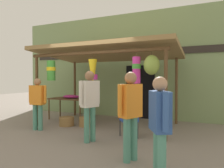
{
  "coord_description": "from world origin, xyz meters",
  "views": [
    {
      "loc": [
        2.81,
        -5.16,
        1.5
      ],
      "look_at": [
        0.1,
        0.97,
        1.33
      ],
      "focal_mm": 33.33,
      "sensor_mm": 36.0,
      "label": 1
    }
  ],
  "objects_px": {
    "vendor_in_orange": "(160,121)",
    "folding_chair": "(132,118)",
    "passerby_at_right": "(130,109)",
    "flower_heap_on_table": "(71,96)",
    "wicker_basket_by_table": "(86,122)",
    "customer_foreground": "(38,100)",
    "wicker_basket_spare": "(67,121)",
    "shopper_by_bananas": "(90,100)",
    "display_table": "(69,100)"
  },
  "relations": [
    {
      "from": "flower_heap_on_table",
      "to": "wicker_basket_by_table",
      "type": "bearing_deg",
      "value": -35.32
    },
    {
      "from": "folding_chair",
      "to": "vendor_in_orange",
      "type": "relative_size",
      "value": 0.55
    },
    {
      "from": "flower_heap_on_table",
      "to": "wicker_basket_by_table",
      "type": "height_order",
      "value": "flower_heap_on_table"
    },
    {
      "from": "display_table",
      "to": "passerby_at_right",
      "type": "relative_size",
      "value": 0.89
    },
    {
      "from": "flower_heap_on_table",
      "to": "wicker_basket_by_table",
      "type": "distance_m",
      "value": 1.51
    },
    {
      "from": "shopper_by_bananas",
      "to": "passerby_at_right",
      "type": "xyz_separation_m",
      "value": [
        1.25,
        -0.7,
        -0.04
      ]
    },
    {
      "from": "vendor_in_orange",
      "to": "customer_foreground",
      "type": "height_order",
      "value": "vendor_in_orange"
    },
    {
      "from": "vendor_in_orange",
      "to": "folding_chair",
      "type": "bearing_deg",
      "value": 118.04
    },
    {
      "from": "wicker_basket_spare",
      "to": "vendor_in_orange",
      "type": "distance_m",
      "value": 4.31
    },
    {
      "from": "shopper_by_bananas",
      "to": "passerby_at_right",
      "type": "relative_size",
      "value": 1.04
    },
    {
      "from": "display_table",
      "to": "flower_heap_on_table",
      "type": "xyz_separation_m",
      "value": [
        0.06,
        0.04,
        0.14
      ]
    },
    {
      "from": "vendor_in_orange",
      "to": "passerby_at_right",
      "type": "distance_m",
      "value": 0.89
    },
    {
      "from": "vendor_in_orange",
      "to": "passerby_at_right",
      "type": "xyz_separation_m",
      "value": [
        -0.64,
        0.61,
        0.06
      ]
    },
    {
      "from": "flower_heap_on_table",
      "to": "wicker_basket_by_table",
      "type": "xyz_separation_m",
      "value": [
        1.1,
        -0.78,
        -0.7
      ]
    },
    {
      "from": "display_table",
      "to": "flower_heap_on_table",
      "type": "bearing_deg",
      "value": 32.85
    },
    {
      "from": "flower_heap_on_table",
      "to": "folding_chair",
      "type": "height_order",
      "value": "flower_heap_on_table"
    },
    {
      "from": "folding_chair",
      "to": "customer_foreground",
      "type": "relative_size",
      "value": 0.56
    },
    {
      "from": "wicker_basket_spare",
      "to": "passerby_at_right",
      "type": "relative_size",
      "value": 0.29
    },
    {
      "from": "wicker_basket_by_table",
      "to": "folding_chair",
      "type": "bearing_deg",
      "value": -19.16
    },
    {
      "from": "passerby_at_right",
      "to": "flower_heap_on_table",
      "type": "bearing_deg",
      "value": 138.94
    },
    {
      "from": "customer_foreground",
      "to": "vendor_in_orange",
      "type": "bearing_deg",
      "value": -23.63
    },
    {
      "from": "shopper_by_bananas",
      "to": "customer_foreground",
      "type": "bearing_deg",
      "value": 169.25
    },
    {
      "from": "wicker_basket_by_table",
      "to": "customer_foreground",
      "type": "bearing_deg",
      "value": -136.07
    },
    {
      "from": "display_table",
      "to": "customer_foreground",
      "type": "bearing_deg",
      "value": -85.85
    },
    {
      "from": "wicker_basket_by_table",
      "to": "vendor_in_orange",
      "type": "relative_size",
      "value": 0.3
    },
    {
      "from": "customer_foreground",
      "to": "shopper_by_bananas",
      "type": "bearing_deg",
      "value": -10.75
    },
    {
      "from": "shopper_by_bananas",
      "to": "passerby_at_right",
      "type": "bearing_deg",
      "value": -29.28
    },
    {
      "from": "customer_foreground",
      "to": "passerby_at_right",
      "type": "xyz_separation_m",
      "value": [
        3.2,
        -1.07,
        0.07
      ]
    },
    {
      "from": "wicker_basket_spare",
      "to": "passerby_at_right",
      "type": "bearing_deg",
      "value": -34.14
    },
    {
      "from": "flower_heap_on_table",
      "to": "shopper_by_bananas",
      "type": "distance_m",
      "value": 2.94
    },
    {
      "from": "vendor_in_orange",
      "to": "customer_foreground",
      "type": "xyz_separation_m",
      "value": [
        -3.84,
        1.68,
        -0.01
      ]
    },
    {
      "from": "folding_chair",
      "to": "passerby_at_right",
      "type": "bearing_deg",
      "value": -72.36
    },
    {
      "from": "vendor_in_orange",
      "to": "display_table",
      "type": "bearing_deg",
      "value": 139.32
    },
    {
      "from": "display_table",
      "to": "folding_chair",
      "type": "bearing_deg",
      "value": -24.87
    },
    {
      "from": "shopper_by_bananas",
      "to": "passerby_at_right",
      "type": "height_order",
      "value": "shopper_by_bananas"
    },
    {
      "from": "wicker_basket_by_table",
      "to": "shopper_by_bananas",
      "type": "height_order",
      "value": "shopper_by_bananas"
    },
    {
      "from": "wicker_basket_spare",
      "to": "passerby_at_right",
      "type": "xyz_separation_m",
      "value": [
        2.78,
        -1.89,
        0.82
      ]
    },
    {
      "from": "display_table",
      "to": "wicker_basket_by_table",
      "type": "distance_m",
      "value": 1.48
    },
    {
      "from": "passerby_at_right",
      "to": "shopper_by_bananas",
      "type": "bearing_deg",
      "value": 150.72
    },
    {
      "from": "customer_foreground",
      "to": "wicker_basket_by_table",
      "type": "bearing_deg",
      "value": 43.93
    },
    {
      "from": "display_table",
      "to": "flower_heap_on_table",
      "type": "relative_size",
      "value": 2.17
    },
    {
      "from": "wicker_basket_spare",
      "to": "flower_heap_on_table",
      "type": "bearing_deg",
      "value": 116.69
    },
    {
      "from": "folding_chair",
      "to": "wicker_basket_by_table",
      "type": "relative_size",
      "value": 1.86
    },
    {
      "from": "wicker_basket_by_table",
      "to": "wicker_basket_spare",
      "type": "bearing_deg",
      "value": -163.7
    },
    {
      "from": "wicker_basket_by_table",
      "to": "vendor_in_orange",
      "type": "xyz_separation_m",
      "value": [
        2.81,
        -2.68,
        0.75
      ]
    },
    {
      "from": "customer_foreground",
      "to": "shopper_by_bananas",
      "type": "xyz_separation_m",
      "value": [
        1.95,
        -0.37,
        0.11
      ]
    },
    {
      "from": "display_table",
      "to": "shopper_by_bananas",
      "type": "relative_size",
      "value": 0.86
    },
    {
      "from": "vendor_in_orange",
      "to": "customer_foreground",
      "type": "relative_size",
      "value": 1.01
    },
    {
      "from": "shopper_by_bananas",
      "to": "wicker_basket_spare",
      "type": "bearing_deg",
      "value": 142.26
    },
    {
      "from": "customer_foreground",
      "to": "wicker_basket_spare",
      "type": "bearing_deg",
      "value": 62.83
    }
  ]
}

